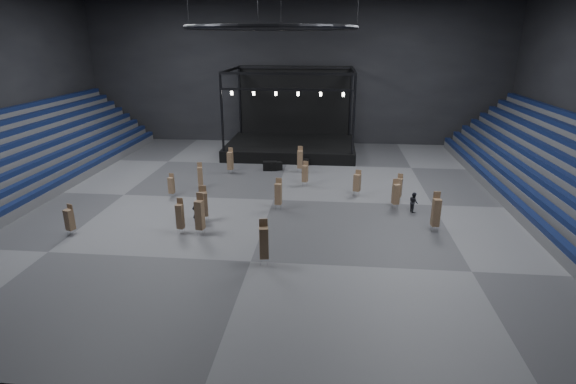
# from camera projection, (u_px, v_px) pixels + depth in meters

# --- Properties ---
(floor) EXTENTS (50.00, 50.00, 0.00)m
(floor) POSITION_uv_depth(u_px,v_px,m) (274.00, 200.00, 36.03)
(floor) COLOR #565659
(floor) RESTS_ON ground
(wall_back) EXTENTS (50.00, 0.20, 18.00)m
(wall_back) POSITION_uv_depth(u_px,v_px,m) (295.00, 67.00, 52.82)
(wall_back) COLOR black
(wall_back) RESTS_ON ground
(wall_front) EXTENTS (50.00, 0.20, 18.00)m
(wall_front) POSITION_uv_depth(u_px,v_px,m) (181.00, 158.00, 13.33)
(wall_front) COLOR black
(wall_front) RESTS_ON ground
(bleachers_left) EXTENTS (7.20, 40.00, 6.40)m
(bleachers_left) POSITION_uv_depth(u_px,v_px,m) (2.00, 171.00, 37.55)
(bleachers_left) COLOR #525255
(bleachers_left) RESTS_ON floor
(stage) EXTENTS (14.00, 10.00, 9.20)m
(stage) POSITION_uv_depth(u_px,v_px,m) (292.00, 139.00, 50.82)
(stage) COLOR black
(stage) RESTS_ON floor
(truss_ring) EXTENTS (12.30, 12.30, 5.15)m
(truss_ring) POSITION_uv_depth(u_px,v_px,m) (272.00, 28.00, 31.76)
(truss_ring) COLOR black
(truss_ring) RESTS_ON ceiling
(flight_case_left) EXTENTS (1.39, 0.80, 0.89)m
(flight_case_left) POSITION_uv_depth(u_px,v_px,m) (270.00, 166.00, 43.82)
(flight_case_left) COLOR black
(flight_case_left) RESTS_ON floor
(flight_case_mid) EXTENTS (1.33, 1.02, 0.79)m
(flight_case_mid) POSITION_uv_depth(u_px,v_px,m) (276.00, 166.00, 43.90)
(flight_case_mid) COLOR black
(flight_case_mid) RESTS_ON floor
(flight_case_right) EXTENTS (1.16, 0.77, 0.71)m
(flight_case_right) POSITION_uv_depth(u_px,v_px,m) (304.00, 162.00, 45.61)
(flight_case_right) COLOR black
(flight_case_right) RESTS_ON floor
(chair_stack_0) EXTENTS (0.57, 0.57, 2.49)m
(chair_stack_0) POSITION_uv_depth(u_px,v_px,m) (230.00, 160.00, 42.59)
(chair_stack_0) COLOR silver
(chair_stack_0) RESTS_ON floor
(chair_stack_1) EXTENTS (0.50, 0.50, 2.36)m
(chair_stack_1) POSITION_uv_depth(u_px,v_px,m) (200.00, 176.00, 38.11)
(chair_stack_1) COLOR silver
(chair_stack_1) RESTS_ON floor
(chair_stack_2) EXTENTS (0.54, 0.54, 2.77)m
(chair_stack_2) POSITION_uv_depth(u_px,v_px,m) (436.00, 212.00, 29.76)
(chair_stack_2) COLOR silver
(chair_stack_2) RESTS_ON floor
(chair_stack_3) EXTENTS (0.59, 0.59, 2.74)m
(chair_stack_3) POSITION_uv_depth(u_px,v_px,m) (264.00, 242.00, 25.42)
(chair_stack_3) COLOR silver
(chair_stack_3) RESTS_ON floor
(chair_stack_4) EXTENTS (0.46, 0.46, 1.98)m
(chair_stack_4) POSITION_uv_depth(u_px,v_px,m) (171.00, 185.00, 36.31)
(chair_stack_4) COLOR silver
(chair_stack_4) RESTS_ON floor
(chair_stack_5) EXTENTS (0.55, 0.55, 2.23)m
(chair_stack_5) POSITION_uv_depth(u_px,v_px,m) (399.00, 187.00, 35.44)
(chair_stack_5) COLOR silver
(chair_stack_5) RESTS_ON floor
(chair_stack_6) EXTENTS (0.58, 0.58, 2.11)m
(chair_stack_6) POSITION_uv_depth(u_px,v_px,m) (69.00, 219.00, 29.31)
(chair_stack_6) COLOR silver
(chair_stack_6) RESTS_ON floor
(chair_stack_7) EXTENTS (0.53, 0.53, 2.41)m
(chair_stack_7) POSITION_uv_depth(u_px,v_px,m) (278.00, 193.00, 33.73)
(chair_stack_7) COLOR silver
(chair_stack_7) RESTS_ON floor
(chair_stack_8) EXTENTS (0.58, 0.58, 2.87)m
(chair_stack_8) POSITION_uv_depth(u_px,v_px,m) (200.00, 214.00, 29.24)
(chair_stack_8) COLOR silver
(chair_stack_8) RESTS_ON floor
(chair_stack_9) EXTENTS (0.70, 0.70, 2.60)m
(chair_stack_9) POSITION_uv_depth(u_px,v_px,m) (203.00, 203.00, 31.39)
(chair_stack_9) COLOR silver
(chair_stack_9) RESTS_ON floor
(chair_stack_10) EXTENTS (0.56, 0.56, 2.20)m
(chair_stack_10) POSITION_uv_depth(u_px,v_px,m) (305.00, 173.00, 39.04)
(chair_stack_10) COLOR silver
(chair_stack_10) RESTS_ON floor
(chair_stack_11) EXTENTS (0.67, 0.67, 2.17)m
(chair_stack_11) POSITION_uv_depth(u_px,v_px,m) (357.00, 182.00, 36.59)
(chair_stack_11) COLOR silver
(chair_stack_11) RESTS_ON floor
(chair_stack_12) EXTENTS (0.47, 0.47, 2.44)m
(chair_stack_12) POSITION_uv_depth(u_px,v_px,m) (180.00, 216.00, 29.53)
(chair_stack_12) COLOR silver
(chair_stack_12) RESTS_ON floor
(chair_stack_13) EXTENTS (0.51, 0.51, 2.52)m
(chair_stack_13) POSITION_uv_depth(u_px,v_px,m) (300.00, 159.00, 42.99)
(chair_stack_13) COLOR silver
(chair_stack_13) RESTS_ON floor
(chair_stack_14) EXTENTS (0.60, 0.60, 2.33)m
(chair_stack_14) POSITION_uv_depth(u_px,v_px,m) (396.00, 193.00, 33.80)
(chair_stack_14) COLOR silver
(chair_stack_14) RESTS_ON floor
(man_center) EXTENTS (0.71, 0.48, 1.91)m
(man_center) POSITION_uv_depth(u_px,v_px,m) (197.00, 213.00, 30.75)
(man_center) COLOR black
(man_center) RESTS_ON floor
(crew_member) EXTENTS (0.74, 0.86, 1.52)m
(crew_member) POSITION_uv_depth(u_px,v_px,m) (414.00, 202.00, 33.35)
(crew_member) COLOR black
(crew_member) RESTS_ON floor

